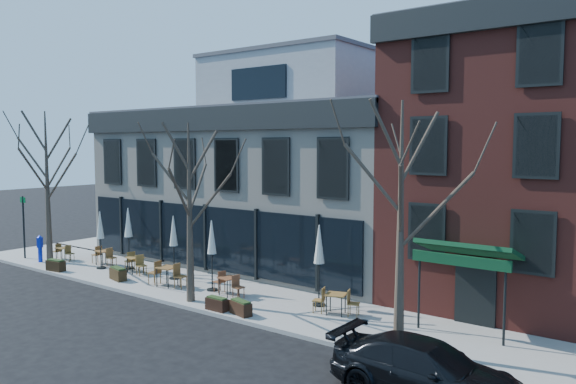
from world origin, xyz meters
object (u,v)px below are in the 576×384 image
Objects in this scene: call_box at (40,248)px; cafe_set_0 at (63,252)px; parked_sedan at (427,370)px; umbrella_0 at (100,228)px.

cafe_set_0 is (0.51, 1.01, -0.33)m from call_box.
parked_sedan is at bearing -6.46° from call_box.
call_box reaches higher than parked_sedan.
call_box is (-22.69, 2.57, 0.19)m from parked_sedan.
parked_sedan is 22.47m from cafe_set_0.
umbrella_0 is at bearing 79.69° from parked_sedan.
call_box is 4.26m from umbrella_0.
umbrella_0 reaches higher than call_box.
umbrella_0 is at bearing -0.41° from cafe_set_0.
parked_sedan is 22.83m from call_box.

